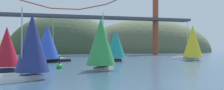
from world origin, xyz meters
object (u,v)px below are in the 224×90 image
sailboat_blue_spinnaker (48,42)px  sailboat_navy_sail (31,45)px  sailboat_yellow_sail (192,42)px  sailboat_green_sail (101,43)px  channel_buoy (59,67)px  sailboat_crimson_sail (6,48)px  sailboat_teal_sail (115,44)px

sailboat_blue_spinnaker → sailboat_navy_sail: size_ratio=1.22×
sailboat_yellow_sail → sailboat_green_sail: (-33.34, -24.02, -0.71)m
sailboat_yellow_sail → channel_buoy: 43.43m
sailboat_navy_sail → channel_buoy: 16.61m
sailboat_navy_sail → sailboat_green_sail: sailboat_green_sail is taller
sailboat_crimson_sail → sailboat_navy_sail: bearing=-72.8°
sailboat_navy_sail → sailboat_blue_spinnaker: bearing=82.5°
sailboat_blue_spinnaker → channel_buoy: 20.82m
sailboat_crimson_sail → channel_buoy: bearing=26.1°
sailboat_yellow_sail → sailboat_navy_sail: (-44.43, -33.14, -1.09)m
sailboat_yellow_sail → sailboat_crimson_sail: sailboat_yellow_sail is taller
sailboat_yellow_sail → sailboat_green_sail: 41.10m
sailboat_yellow_sail → sailboat_navy_sail: sailboat_yellow_sail is taller
channel_buoy → sailboat_teal_sail: bearing=49.0°
sailboat_navy_sail → channel_buoy: bearing=71.6°
sailboat_yellow_sail → sailboat_navy_sail: bearing=-143.3°
sailboat_blue_spinnaker → channel_buoy: sailboat_blue_spinnaker is taller
sailboat_navy_sail → sailboat_crimson_sail: bearing=107.2°
sailboat_yellow_sail → channel_buoy: sailboat_yellow_sail is taller
sailboat_green_sail → channel_buoy: bearing=133.8°
sailboat_blue_spinnaker → sailboat_green_sail: size_ratio=1.06×
channel_buoy → sailboat_navy_sail: bearing=-108.4°
sailboat_blue_spinnaker → sailboat_crimson_sail: sailboat_blue_spinnaker is taller
sailboat_green_sail → sailboat_yellow_sail: bearing=35.8°
sailboat_blue_spinnaker → sailboat_crimson_sail: bearing=-108.4°
sailboat_crimson_sail → channel_buoy: (8.56, 4.20, -3.38)m
sailboat_blue_spinnaker → channel_buoy: size_ratio=3.90×
sailboat_yellow_sail → sailboat_teal_sail: 22.48m
sailboat_teal_sail → channel_buoy: bearing=-131.0°
sailboat_navy_sail → sailboat_teal_sail: size_ratio=0.88×
sailboat_navy_sail → sailboat_green_sail: size_ratio=0.86×
sailboat_green_sail → sailboat_crimson_sail: (-14.53, 2.03, -0.79)m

